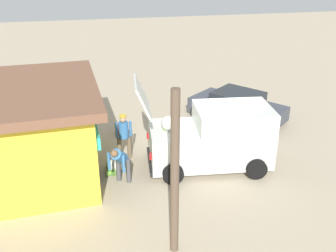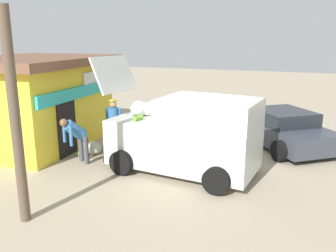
# 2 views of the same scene
# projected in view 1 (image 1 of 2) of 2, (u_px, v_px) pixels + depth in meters

# --- Properties ---
(ground_plane) EXTENTS (60.00, 60.00, 0.00)m
(ground_plane) POSITION_uv_depth(u_px,v_px,m) (204.00, 149.00, 14.08)
(ground_plane) COLOR tan
(storefront_bar) EXTENTS (5.50, 4.44, 2.95)m
(storefront_bar) POSITION_uv_depth(u_px,v_px,m) (34.00, 131.00, 11.98)
(storefront_bar) COLOR yellow
(storefront_bar) RESTS_ON ground_plane
(delivery_van) EXTENTS (2.51, 4.52, 3.06)m
(delivery_van) POSITION_uv_depth(u_px,v_px,m) (214.00, 138.00, 12.66)
(delivery_van) COLOR silver
(delivery_van) RESTS_ON ground_plane
(parked_sedan) EXTENTS (4.20, 3.88, 1.23)m
(parked_sedan) POSITION_uv_depth(u_px,v_px,m) (237.00, 107.00, 16.32)
(parked_sedan) COLOR #383D47
(parked_sedan) RESTS_ON ground_plane
(vendor_standing) EXTENTS (0.35, 0.57, 1.64)m
(vendor_standing) POSITION_uv_depth(u_px,v_px,m) (124.00, 134.00, 13.09)
(vendor_standing) COLOR #726047
(vendor_standing) RESTS_ON ground_plane
(customer_bending) EXTENTS (0.76, 0.70, 1.39)m
(customer_bending) POSITION_uv_depth(u_px,v_px,m) (120.00, 160.00, 11.62)
(customer_bending) COLOR #4C4C51
(customer_bending) RESTS_ON ground_plane
(unloaded_banana_pile) EXTENTS (0.95, 0.68, 0.40)m
(unloaded_banana_pile) POSITION_uv_depth(u_px,v_px,m) (115.00, 166.00, 12.67)
(unloaded_banana_pile) COLOR silver
(unloaded_banana_pile) RESTS_ON ground_plane
(paint_bucket) EXTENTS (0.27, 0.27, 0.32)m
(paint_bucket) POSITION_uv_depth(u_px,v_px,m) (119.00, 131.00, 15.16)
(paint_bucket) COLOR #BF3F33
(paint_bucket) RESTS_ON ground_plane
(utility_pole) EXTENTS (0.20, 0.20, 4.15)m
(utility_pole) POSITION_uv_depth(u_px,v_px,m) (175.00, 177.00, 8.52)
(utility_pole) COLOR brown
(utility_pole) RESTS_ON ground_plane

